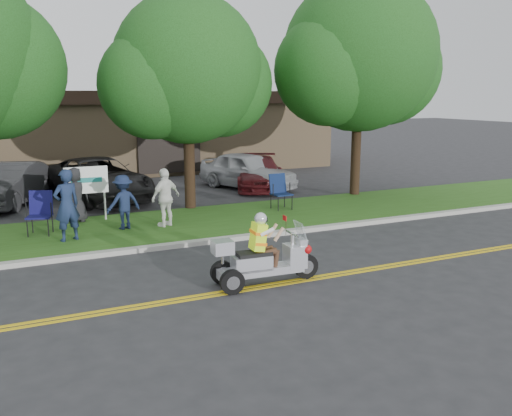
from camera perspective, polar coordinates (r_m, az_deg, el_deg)
name	(u,v)px	position (r m, az deg, el deg)	size (l,w,h in m)	color
ground	(272,276)	(11.78, 1.73, -7.19)	(120.00, 120.00, 0.00)	#28282B
centerline_near	(285,284)	(11.29, 3.05, -8.03)	(60.00, 0.10, 0.01)	gold
centerline_far	(281,282)	(11.43, 2.68, -7.78)	(60.00, 0.10, 0.01)	gold
curb	(221,240)	(14.43, -3.69, -3.35)	(60.00, 0.25, 0.12)	#A8A89E
grass_verge	(195,223)	(16.40, -6.40, -1.56)	(60.00, 4.00, 0.10)	#2A5115
commercial_building	(148,129)	(29.82, -11.31, 8.13)	(18.00, 8.20, 4.00)	#9E7F5B
tree_mid	(188,76)	(18.07, -7.13, 13.66)	(5.88, 4.80, 7.05)	#332114
tree_right	(360,61)	(20.86, 10.91, 14.93)	(6.86, 5.60, 8.07)	#332114
business_sign	(87,183)	(16.88, -17.41, 2.51)	(1.25, 0.06, 1.75)	silver
trike_scooter	(262,259)	(11.14, 0.63, -5.44)	(2.33, 0.80, 1.52)	black
lawn_chair_a	(40,210)	(15.86, -21.76, -0.19)	(0.78, 0.79, 1.17)	black
lawn_chair_b	(279,189)	(18.02, 2.49, 2.00)	(0.64, 0.66, 1.16)	black
spectator_adult_left	(67,205)	(14.79, -19.30, 0.28)	(0.69, 0.45, 1.88)	#192747
spectator_adult_right	(166,197)	(15.75, -9.49, 1.11)	(0.99, 0.41, 1.69)	white
spectator_chair_a	(123,202)	(15.68, -13.79, 0.61)	(1.00, 0.57, 1.54)	#172240
spectator_chair_b	(75,195)	(16.92, -18.48, 1.34)	(0.81, 0.53, 1.65)	black
parked_car_left	(10,184)	(20.97, -24.48, 2.29)	(1.56, 4.47, 1.47)	#2D2D2F
parked_car_mid	(98,179)	(20.76, -16.28, 2.91)	(2.58, 5.60, 1.56)	black
parked_car_right	(259,173)	(22.55, 0.35, 3.73)	(1.81, 4.44, 1.29)	#451013
parked_car_far_right	(247,170)	(22.42, -0.92, 3.98)	(1.80, 4.47, 1.52)	#A4A5AB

